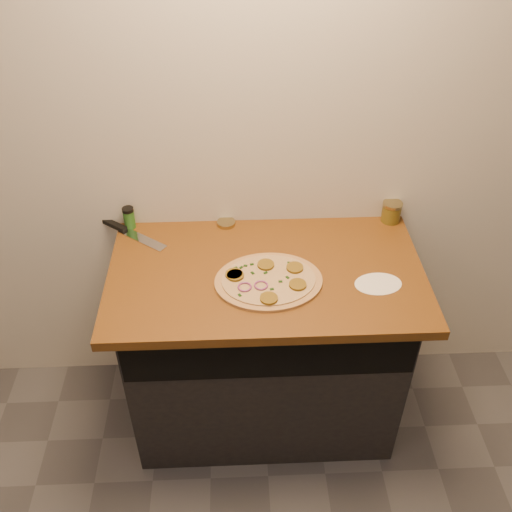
{
  "coord_description": "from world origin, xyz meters",
  "views": [
    {
      "loc": [
        -0.11,
        -0.23,
        2.3
      ],
      "look_at": [
        -0.04,
        1.44,
        0.95
      ],
      "focal_mm": 40.0,
      "sensor_mm": 36.0,
      "label": 1
    }
  ],
  "objects_px": {
    "pizza": "(268,281)",
    "salsa_jar": "(391,212)",
    "chefs_knife": "(127,231)",
    "spice_shaker": "(129,218)"
  },
  "relations": [
    {
      "from": "pizza",
      "to": "salsa_jar",
      "type": "xyz_separation_m",
      "value": [
        0.54,
        0.37,
        0.04
      ]
    },
    {
      "from": "pizza",
      "to": "spice_shaker",
      "type": "height_order",
      "value": "spice_shaker"
    },
    {
      "from": "pizza",
      "to": "salsa_jar",
      "type": "bearing_deg",
      "value": 34.59
    },
    {
      "from": "salsa_jar",
      "to": "spice_shaker",
      "type": "distance_m",
      "value": 1.09
    },
    {
      "from": "pizza",
      "to": "chefs_knife",
      "type": "distance_m",
      "value": 0.65
    },
    {
      "from": "pizza",
      "to": "salsa_jar",
      "type": "distance_m",
      "value": 0.66
    },
    {
      "from": "chefs_knife",
      "to": "salsa_jar",
      "type": "xyz_separation_m",
      "value": [
        1.1,
        0.04,
        0.04
      ]
    },
    {
      "from": "pizza",
      "to": "spice_shaker",
      "type": "relative_size",
      "value": 4.41
    },
    {
      "from": "spice_shaker",
      "to": "salsa_jar",
      "type": "bearing_deg",
      "value": -0.0
    },
    {
      "from": "pizza",
      "to": "chefs_knife",
      "type": "bearing_deg",
      "value": 149.26
    }
  ]
}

